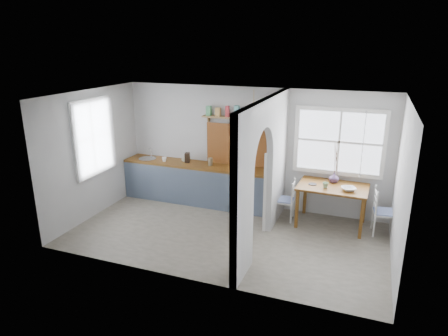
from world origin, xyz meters
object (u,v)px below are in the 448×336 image
(dining_table, at_px, (331,206))
(chair_left, at_px, (284,200))
(vase, at_px, (334,178))
(kettle, at_px, (269,167))
(chair_right, at_px, (385,212))

(dining_table, height_order, chair_left, chair_left)
(vase, bearing_deg, dining_table, -86.21)
(vase, bearing_deg, chair_left, -164.04)
(chair_left, xyz_separation_m, kettle, (-0.39, 0.18, 0.60))
(kettle, distance_m, vase, 1.31)
(chair_right, bearing_deg, kettle, 79.09)
(vase, bearing_deg, chair_right, -15.00)
(chair_left, distance_m, vase, 1.07)
(dining_table, relative_size, kettle, 5.60)
(chair_right, xyz_separation_m, kettle, (-2.30, 0.18, 0.57))
(kettle, height_order, vase, kettle)
(chair_right, relative_size, kettle, 3.84)
(kettle, xyz_separation_m, vase, (1.31, 0.08, -0.10))
(chair_left, height_order, vase, vase)
(kettle, relative_size, vase, 1.17)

